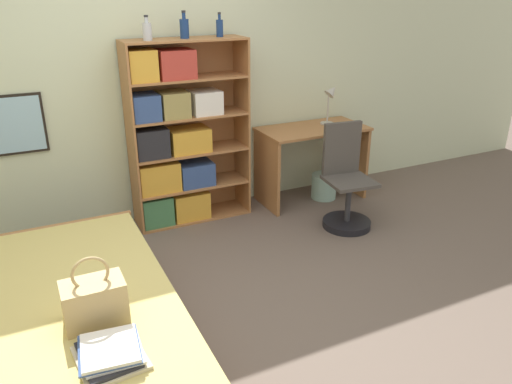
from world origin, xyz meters
name	(u,v)px	position (x,y,z in m)	size (l,w,h in m)	color
ground_plane	(193,325)	(0.00, 0.00, 0.00)	(14.00, 14.00, 0.00)	#66564C
wall_back	(115,78)	(0.00, 1.77, 1.30)	(10.00, 0.09, 2.60)	beige
bed	(80,326)	(-0.67, 0.02, 0.21)	(1.07, 2.04, 0.42)	#A36B3D
handbag	(94,301)	(-0.60, -0.27, 0.54)	(0.31, 0.20, 0.38)	tan
book_stack_on_bed	(110,353)	(-0.59, -0.59, 0.45)	(0.32, 0.36, 0.07)	beige
bookcase	(176,140)	(0.42, 1.54, 0.76)	(1.04, 0.34, 1.61)	#A36B3D
bottle_green	(147,31)	(0.23, 1.50, 1.69)	(0.07, 0.07, 0.19)	#B7BCC1
bottle_brown	(184,28)	(0.55, 1.53, 1.70)	(0.07, 0.07, 0.22)	navy
bottle_clear	(220,27)	(0.86, 1.54, 1.69)	(0.06, 0.06, 0.20)	navy
desk	(312,151)	(1.76, 1.44, 0.50)	(1.04, 0.54, 0.74)	#A36B3D
desk_lamp	(331,97)	(1.99, 1.50, 1.01)	(0.18, 0.13, 0.40)	#ADA89E
desk_chair	(346,193)	(1.72, 0.79, 0.30)	(0.44, 0.44, 0.92)	black
waste_bin	(324,186)	(1.89, 1.39, 0.13)	(0.25, 0.25, 0.25)	#99C1B2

